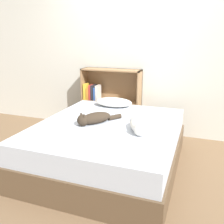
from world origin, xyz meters
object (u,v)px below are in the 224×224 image
at_px(bed, 108,145).
at_px(cat_dark, 94,118).
at_px(cat_light, 138,126).
at_px(pillow, 114,102).
at_px(bookshelf, 109,99).

distance_m(bed, cat_dark, 0.37).
xyz_separation_m(bed, cat_light, (0.39, -0.11, 0.33)).
distance_m(bed, cat_light, 0.52).
relative_size(pillow, cat_light, 1.02).
distance_m(bed, bookshelf, 1.25).
distance_m(pillow, bookshelf, 0.48).
bearing_deg(cat_dark, pillow, -140.05).
bearing_deg(cat_dark, bed, 145.59).
xyz_separation_m(bed, pillow, (-0.19, 0.73, 0.33)).
relative_size(cat_light, cat_dark, 1.05).
bearing_deg(bed, cat_light, -16.48).
bearing_deg(bookshelf, bed, -70.10).
bearing_deg(cat_light, bed, -129.45).
xyz_separation_m(bed, bookshelf, (-0.42, 1.15, 0.26)).
bearing_deg(cat_dark, cat_light, 120.37).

